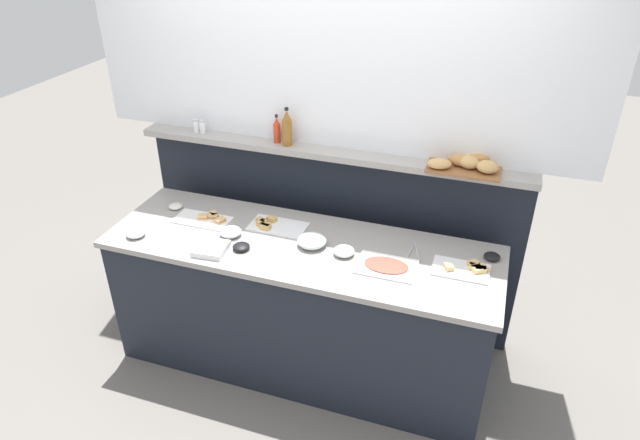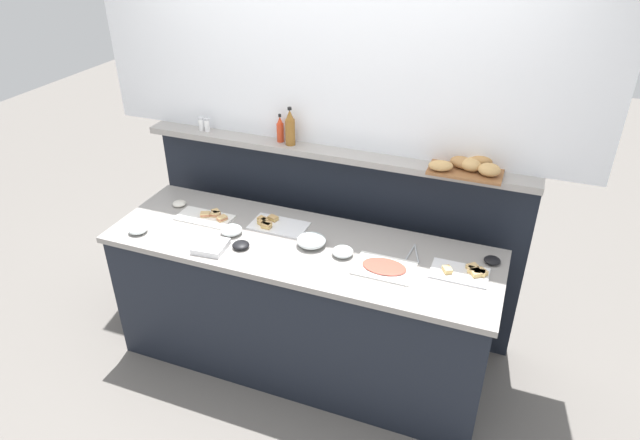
{
  "view_description": "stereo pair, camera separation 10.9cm",
  "coord_description": "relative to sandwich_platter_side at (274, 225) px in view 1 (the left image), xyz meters",
  "views": [
    {
      "loc": [
        0.97,
        -2.5,
        2.62
      ],
      "look_at": [
        0.08,
        0.1,
        1.0
      ],
      "focal_mm": 31.62,
      "sensor_mm": 36.0,
      "label": 1
    },
    {
      "loc": [
        1.07,
        -2.46,
        2.62
      ],
      "look_at": [
        0.08,
        0.1,
        1.0
      ],
      "focal_mm": 31.62,
      "sensor_mm": 36.0,
      "label": 2
    }
  ],
  "objects": [
    {
      "name": "ground_plane",
      "position": [
        0.22,
        0.47,
        -0.9
      ],
      "size": [
        12.0,
        12.0,
        0.0
      ],
      "primitive_type": "plane",
      "color": "slate"
    },
    {
      "name": "buffet_counter",
      "position": [
        0.22,
        -0.13,
        -0.45
      ],
      "size": [
        2.25,
        0.72,
        0.88
      ],
      "color": "black",
      "rests_on": "ground_plane"
    },
    {
      "name": "back_ledge_unit",
      "position": [
        0.22,
        0.41,
        -0.23
      ],
      "size": [
        2.44,
        0.22,
        1.28
      ],
      "color": "black",
      "rests_on": "ground_plane"
    },
    {
      "name": "upper_wall_panel",
      "position": [
        0.22,
        0.43,
        1.04
      ],
      "size": [
        3.04,
        0.08,
        1.32
      ],
      "primitive_type": "cube",
      "color": "white",
      "rests_on": "back_ledge_unit"
    },
    {
      "name": "sandwich_platter_side",
      "position": [
        0.0,
        0.0,
        0.0
      ],
      "size": [
        0.34,
        0.19,
        0.04
      ],
      "color": "white",
      "rests_on": "buffet_counter"
    },
    {
      "name": "sandwich_platter_rear",
      "position": [
        1.13,
        -0.09,
        0.0
      ],
      "size": [
        0.3,
        0.18,
        0.04
      ],
      "color": "white",
      "rests_on": "buffet_counter"
    },
    {
      "name": "sandwich_platter_front",
      "position": [
        -0.42,
        -0.06,
        -0.0
      ],
      "size": [
        0.34,
        0.17,
        0.04
      ],
      "color": "white",
      "rests_on": "buffet_counter"
    },
    {
      "name": "cold_cuts_platter",
      "position": [
        0.73,
        -0.19,
        -0.0
      ],
      "size": [
        0.32,
        0.22,
        0.02
      ],
      "color": "white",
      "rests_on": "buffet_counter"
    },
    {
      "name": "glass_bowl_large",
      "position": [
        0.28,
        -0.12,
        0.02
      ],
      "size": [
        0.17,
        0.17,
        0.07
      ],
      "color": "silver",
      "rests_on": "buffet_counter"
    },
    {
      "name": "glass_bowl_medium",
      "position": [
        -0.72,
        -0.35,
        0.01
      ],
      "size": [
        0.11,
        0.11,
        0.04
      ],
      "color": "silver",
      "rests_on": "buffet_counter"
    },
    {
      "name": "glass_bowl_small",
      "position": [
        -0.2,
        -0.17,
        0.01
      ],
      "size": [
        0.13,
        0.13,
        0.05
      ],
      "color": "silver",
      "rests_on": "buffet_counter"
    },
    {
      "name": "glass_bowl_extra",
      "position": [
        0.48,
        -0.15,
        0.01
      ],
      "size": [
        0.12,
        0.12,
        0.05
      ],
      "color": "silver",
      "rests_on": "buffet_counter"
    },
    {
      "name": "condiment_bowl_cream",
      "position": [
        -0.67,
        0.01,
        0.0
      ],
      "size": [
        0.09,
        0.09,
        0.03
      ],
      "primitive_type": "ellipsoid",
      "color": "silver",
      "rests_on": "buffet_counter"
    },
    {
      "name": "condiment_bowl_teal",
      "position": [
        -0.08,
        -0.28,
        0.01
      ],
      "size": [
        0.1,
        0.1,
        0.03
      ],
      "primitive_type": "ellipsoid",
      "color": "black",
      "rests_on": "buffet_counter"
    },
    {
      "name": "condiment_bowl_dark",
      "position": [
        1.25,
        0.07,
        0.0
      ],
      "size": [
        0.09,
        0.09,
        0.03
      ],
      "primitive_type": "ellipsoid",
      "color": "black",
      "rests_on": "buffet_counter"
    },
    {
      "name": "serving_tongs",
      "position": [
        0.84,
        0.01,
        -0.01
      ],
      "size": [
        0.08,
        0.19,
        0.01
      ],
      "color": "#B7BABF",
      "rests_on": "buffet_counter"
    },
    {
      "name": "napkin_stack",
      "position": [
        -0.23,
        -0.35,
        0.01
      ],
      "size": [
        0.18,
        0.18,
        0.03
      ],
      "primitive_type": "cube",
      "rotation": [
        0.0,
        0.0,
        0.09
      ],
      "color": "white",
      "rests_on": "buffet_counter"
    },
    {
      "name": "hot_sauce_bottle",
      "position": [
        -0.11,
        0.35,
        0.46
      ],
      "size": [
        0.04,
        0.04,
        0.18
      ],
      "color": "red",
      "rests_on": "back_ledge_unit"
    },
    {
      "name": "vinegar_bottle_amber",
      "position": [
        -0.03,
        0.32,
        0.49
      ],
      "size": [
        0.06,
        0.06,
        0.24
      ],
      "color": "#8E5B23",
      "rests_on": "back_ledge_unit"
    },
    {
      "name": "salt_shaker",
      "position": [
        -0.66,
        0.33,
        0.42
      ],
      "size": [
        0.03,
        0.03,
        0.09
      ],
      "color": "white",
      "rests_on": "back_ledge_unit"
    },
    {
      "name": "pepper_shaker",
      "position": [
        -0.61,
        0.33,
        0.42
      ],
      "size": [
        0.03,
        0.03,
        0.09
      ],
      "color": "white",
      "rests_on": "back_ledge_unit"
    },
    {
      "name": "bread_basket",
      "position": [
        1.04,
        0.33,
        0.42
      ],
      "size": [
        0.4,
        0.29,
        0.08
      ],
      "color": "brown",
      "rests_on": "back_ledge_unit"
    }
  ]
}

